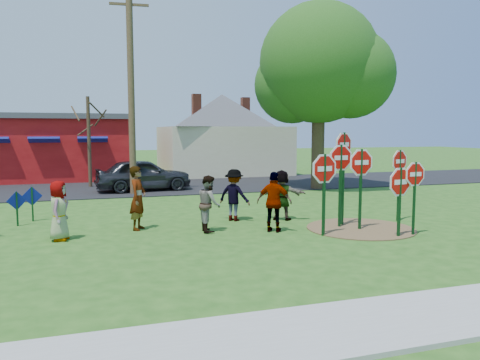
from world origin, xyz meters
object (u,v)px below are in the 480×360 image
object	(u,v)px
stop_sign_a	(324,176)
leafy_tree	(322,70)
suv	(143,175)
stop_sign_b	(344,154)
stop_sign_d	(399,167)
person_b	(138,198)
stop_sign_c	(361,170)
person_a	(59,211)
utility_pole	(131,82)

from	to	relation	value
stop_sign_a	leafy_tree	distance (m)	11.60
stop_sign_a	suv	size ratio (longest dim) A/B	0.54
stop_sign_b	leafy_tree	xyz separation A→B (m)	(3.65, 8.52, 3.72)
stop_sign_d	person_b	distance (m)	8.30
stop_sign_c	suv	size ratio (longest dim) A/B	0.56
person_b	leafy_tree	distance (m)	13.10
person_a	leafy_tree	size ratio (longest dim) A/B	0.17
person_b	utility_pole	xyz separation A→B (m)	(0.55, 8.01, 4.16)
stop_sign_c	suv	bearing A→B (deg)	110.48
utility_pole	person_a	bearing A→B (deg)	-107.16
person_a	utility_pole	bearing A→B (deg)	-4.69
stop_sign_a	person_a	xyz separation A→B (m)	(-7.00, 1.66, -0.88)
stop_sign_b	person_b	size ratio (longest dim) A/B	1.60
stop_sign_b	stop_sign_c	world-z (taller)	stop_sign_b
person_a	suv	world-z (taller)	person_a
stop_sign_b	person_b	distance (m)	6.35
person_a	leafy_tree	bearing A→B (deg)	-43.73
stop_sign_d	suv	bearing A→B (deg)	105.42
stop_sign_c	person_b	size ratio (longest dim) A/B	1.35
stop_sign_a	stop_sign_c	size ratio (longest dim) A/B	0.96
stop_sign_d	utility_pole	distance (m)	12.44
stop_sign_d	suv	distance (m)	12.48
person_b	suv	distance (m)	9.09
utility_pole	stop_sign_d	bearing A→B (deg)	-50.57
stop_sign_a	stop_sign_b	size ratio (longest dim) A/B	0.81
utility_pole	leafy_tree	size ratio (longest dim) A/B	1.05
stop_sign_b	suv	xyz separation A→B (m)	(-4.96, 10.32, -1.40)
utility_pole	suv	bearing A→B (deg)	60.28
stop_sign_d	leafy_tree	distance (m)	9.56
stop_sign_a	utility_pole	xyz separation A→B (m)	(-4.30, 10.41, 3.43)
person_a	suv	bearing A→B (deg)	-6.10
stop_sign_a	stop_sign_b	distance (m)	1.74
stop_sign_a	utility_pole	world-z (taller)	utility_pole
stop_sign_c	person_a	world-z (taller)	stop_sign_c
suv	utility_pole	size ratio (longest dim) A/B	0.47
stop_sign_c	stop_sign_d	bearing A→B (deg)	18.02
stop_sign_a	leafy_tree	xyz separation A→B (m)	(4.88, 9.62, 4.25)
stop_sign_c	leafy_tree	bearing A→B (deg)	64.97
stop_sign_b	leafy_tree	size ratio (longest dim) A/B	0.33
stop_sign_a	suv	bearing A→B (deg)	97.32
stop_sign_b	person_a	xyz separation A→B (m)	(-8.23, 0.56, -1.41)
stop_sign_a	utility_pole	distance (m)	11.78
stop_sign_c	leafy_tree	size ratio (longest dim) A/B	0.28
stop_sign_c	person_b	xyz separation A→B (m)	(-6.25, 2.03, -0.82)
stop_sign_c	person_a	size ratio (longest dim) A/B	1.59
person_a	leafy_tree	world-z (taller)	leafy_tree
utility_pole	leafy_tree	distance (m)	9.25
stop_sign_d	stop_sign_c	bearing A→B (deg)	-176.60
person_b	utility_pole	distance (m)	9.04
stop_sign_b	stop_sign_d	world-z (taller)	stop_sign_b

